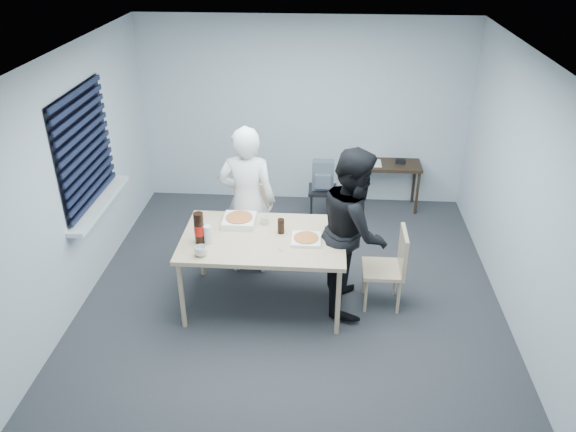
# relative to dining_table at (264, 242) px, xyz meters

# --- Properties ---
(room) EXTENTS (5.00, 5.00, 5.00)m
(room) POSITION_rel_dining_table_xyz_m (-1.91, 0.47, 0.69)
(room) COLOR #2A2B2F
(room) RESTS_ON ground
(dining_table) EXTENTS (1.67, 1.06, 0.81)m
(dining_table) POSITION_rel_dining_table_xyz_m (0.00, 0.00, 0.00)
(dining_table) COLOR #CAAD8D
(dining_table) RESTS_ON ground
(chair_far) EXTENTS (0.42, 0.42, 0.89)m
(chair_far) POSITION_rel_dining_table_xyz_m (-0.26, 0.99, -0.24)
(chair_far) COLOR #CAAD8D
(chair_far) RESTS_ON ground
(chair_right) EXTENTS (0.42, 0.42, 0.89)m
(chair_right) POSITION_rel_dining_table_xyz_m (1.33, 0.07, -0.24)
(chair_right) COLOR #CAAD8D
(chair_right) RESTS_ON ground
(person_white) EXTENTS (0.65, 0.42, 1.77)m
(person_white) POSITION_rel_dining_table_xyz_m (-0.25, 0.64, 0.13)
(person_white) COLOR silver
(person_white) RESTS_ON ground
(person_black) EXTENTS (0.47, 0.86, 1.77)m
(person_black) POSITION_rel_dining_table_xyz_m (0.92, 0.08, 0.13)
(person_black) COLOR black
(person_black) RESTS_ON ground
(side_table) EXTENTS (1.01, 0.45, 0.67)m
(side_table) POSITION_rel_dining_table_xyz_m (1.43, 2.35, -0.16)
(side_table) COLOR #302014
(side_table) RESTS_ON ground
(stool) EXTENTS (0.37, 0.37, 0.51)m
(stool) POSITION_rel_dining_table_xyz_m (0.58, 1.81, -0.35)
(stool) COLOR black
(stool) RESTS_ON ground
(backpack) EXTENTS (0.28, 0.21, 0.40)m
(backpack) POSITION_rel_dining_table_xyz_m (0.58, 1.80, -0.05)
(backpack) COLOR slate
(backpack) RESTS_ON stool
(pizza_box_a) EXTENTS (0.34, 0.34, 0.08)m
(pizza_box_a) POSITION_rel_dining_table_xyz_m (-0.29, 0.26, 0.10)
(pizza_box_a) COLOR white
(pizza_box_a) RESTS_ON dining_table
(pizza_box_b) EXTENTS (0.29, 0.29, 0.04)m
(pizza_box_b) POSITION_rel_dining_table_xyz_m (0.44, -0.04, 0.08)
(pizza_box_b) COLOR white
(pizza_box_b) RESTS_ON dining_table
(mug_a) EXTENTS (0.17, 0.17, 0.10)m
(mug_a) POSITION_rel_dining_table_xyz_m (-0.56, -0.39, 0.11)
(mug_a) COLOR silver
(mug_a) RESTS_ON dining_table
(mug_b) EXTENTS (0.10, 0.10, 0.09)m
(mug_b) POSITION_rel_dining_table_xyz_m (-0.02, 0.28, 0.10)
(mug_b) COLOR silver
(mug_b) RESTS_ON dining_table
(cola_glass) EXTENTS (0.09, 0.09, 0.16)m
(cola_glass) POSITION_rel_dining_table_xyz_m (0.17, 0.10, 0.14)
(cola_glass) COLOR black
(cola_glass) RESTS_ON dining_table
(soda_bottle) EXTENTS (0.10, 0.10, 0.33)m
(soda_bottle) POSITION_rel_dining_table_xyz_m (-0.62, -0.14, 0.22)
(soda_bottle) COLOR black
(soda_bottle) RESTS_ON dining_table
(plastic_cups) EXTENTS (0.08, 0.08, 0.19)m
(plastic_cups) POSITION_rel_dining_table_xyz_m (-0.54, -0.15, 0.15)
(plastic_cups) COLOR silver
(plastic_cups) RESTS_ON dining_table
(rubber_band) EXTENTS (0.06, 0.06, 0.00)m
(rubber_band) POSITION_rel_dining_table_xyz_m (0.20, -0.25, 0.06)
(rubber_band) COLOR red
(rubber_band) RESTS_ON dining_table
(papers) EXTENTS (0.29, 0.33, 0.00)m
(papers) POSITION_rel_dining_table_xyz_m (1.28, 2.35, -0.08)
(papers) COLOR white
(papers) RESTS_ON side_table
(black_box) EXTENTS (0.14, 0.10, 0.05)m
(black_box) POSITION_rel_dining_table_xyz_m (1.65, 2.38, -0.06)
(black_box) COLOR black
(black_box) RESTS_ON side_table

